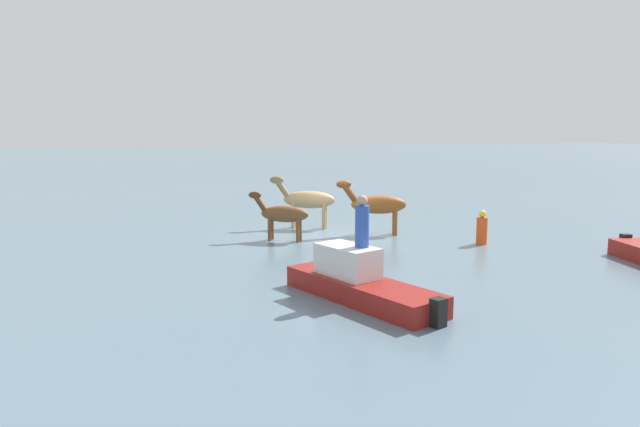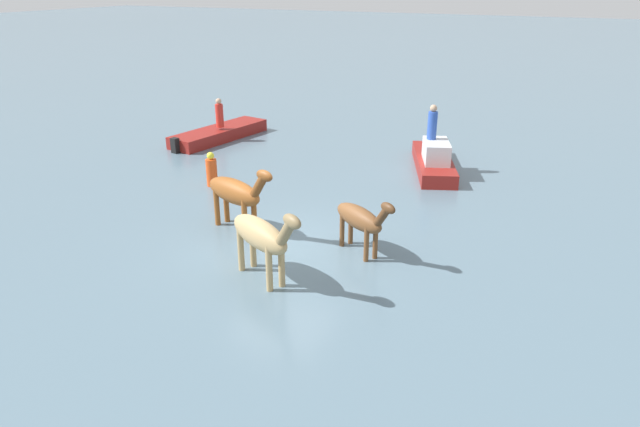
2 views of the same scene
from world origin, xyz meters
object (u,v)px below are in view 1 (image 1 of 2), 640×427
Objects in this scene: horse_mid_herd at (307,200)px; buoy_channel_marker at (482,229)px; horse_rear_stallion at (282,214)px; horse_pinto_flank at (376,205)px; boat_launch_far at (360,286)px; person_spotter_bow at (362,223)px.

horse_mid_herd is 6.68m from buoy_channel_marker.
horse_rear_stallion reaches higher than buoy_channel_marker.
horse_mid_herd reaches higher than horse_pinto_flank.
horse_mid_herd is 9.49m from boat_launch_far.
horse_pinto_flank is at bearing 161.23° from horse_mid_herd.
person_spotter_bow is (-7.15, 3.27, 0.64)m from horse_pinto_flank.
boat_launch_far is (-7.32, 3.38, -0.78)m from horse_pinto_flank.
horse_mid_herd is (2.04, 2.03, 0.01)m from horse_pinto_flank.
horse_mid_herd is at bearing -27.50° from horse_pinto_flank.
horse_rear_stallion is 0.79× the size of horse_pinto_flank.
horse_rear_stallion is at bearing 82.47° from horse_mid_herd.
horse_rear_stallion is at bearing 20.01° from horse_pinto_flank.
horse_rear_stallion is at bearing -20.52° from boat_launch_far.
horse_pinto_flank is 2.13× the size of person_spotter_bow.
buoy_channel_marker is at bearing -73.80° from boat_launch_far.
person_spotter_bow reaches higher than buoy_channel_marker.
person_spotter_bow is at bearing 83.00° from horse_pinto_flank.
horse_mid_herd is 2.07× the size of person_spotter_bow.
horse_pinto_flank is (0.15, -3.50, 0.17)m from horse_rear_stallion.
horse_mid_herd is 9.30m from person_spotter_bow.
person_spotter_bow reaches higher than horse_mid_herd.
horse_mid_herd reaches higher than buoy_channel_marker.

